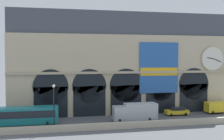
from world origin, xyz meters
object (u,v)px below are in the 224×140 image
object	(u,v)px
box_truck_center	(135,112)
car_mideast	(177,111)
street_lamp_quayside	(54,101)
bus_west	(23,116)
van_east	(218,107)

from	to	relation	value
box_truck_center	car_mideast	xyz separation A→B (m)	(9.12, 3.39, -0.90)
street_lamp_quayside	bus_west	bearing A→B (deg)	146.87
bus_west	van_east	xyz separation A→B (m)	(36.29, 3.38, -0.54)
bus_west	street_lamp_quayside	size ratio (longest dim) A/B	1.59
box_truck_center	car_mideast	distance (m)	9.77
car_mideast	van_east	size ratio (longest dim) A/B	0.85
box_truck_center	street_lamp_quayside	world-z (taller)	street_lamp_quayside
box_truck_center	car_mideast	size ratio (longest dim) A/B	1.70
car_mideast	box_truck_center	bearing A→B (deg)	-159.62
box_truck_center	bus_west	bearing A→B (deg)	179.47
van_east	street_lamp_quayside	bearing A→B (deg)	-168.17
van_east	box_truck_center	bearing A→B (deg)	-168.80
box_truck_center	street_lamp_quayside	bearing A→B (deg)	-167.35
van_east	car_mideast	bearing A→B (deg)	-178.94
box_truck_center	van_east	size ratio (longest dim) A/B	1.44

